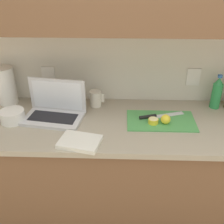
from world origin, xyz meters
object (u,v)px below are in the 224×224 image
knife (154,116)px  lemon_whole_beside (166,119)px  laptop (55,109)px  paper_towel_roll (6,86)px  cutting_board (161,121)px  bowl_white (12,116)px  bottle_oil_tall (217,93)px  measuring_cup (96,99)px  lemon_half_cut (153,121)px

knife → lemon_whole_beside: bearing=-66.6°
laptop → paper_towel_roll: (-0.37, 0.18, 0.07)m
cutting_board → lemon_whole_beside: bearing=-60.6°
laptop → bowl_white: (-0.25, -0.06, -0.02)m
laptop → cutting_board: (0.67, -0.03, -0.05)m
laptop → cutting_board: bearing=6.2°
knife → bottle_oil_tall: (0.42, 0.16, 0.09)m
cutting_board → knife: size_ratio=1.43×
lemon_whole_beside → measuring_cup: size_ratio=0.55×
bowl_white → measuring_cup: bearing=24.1°
cutting_board → measuring_cup: size_ratio=3.92×
laptop → bottle_oil_tall: bearing=17.9°
knife → bowl_white: bowl_white is taller
lemon_half_cut → bowl_white: size_ratio=0.41×
lemon_whole_beside → paper_towel_roll: 1.09m
lemon_whole_beside → bowl_white: size_ratio=0.40×
lemon_whole_beside → bottle_oil_tall: bearing=33.1°
laptop → bottle_oil_tall: 1.06m
lemon_half_cut → knife: bearing=80.7°
cutting_board → measuring_cup: 0.46m
knife → paper_towel_roll: (-0.99, 0.18, 0.11)m
bowl_white → lemon_half_cut: bearing=-0.4°
knife → bottle_oil_tall: bottle_oil_tall is taller
knife → lemon_half_cut: lemon_half_cut is taller
cutting_board → bottle_oil_tall: size_ratio=1.79×
cutting_board → paper_towel_roll: bearing=168.4°
knife → paper_towel_roll: paper_towel_roll is taller
cutting_board → bottle_oil_tall: bottle_oil_tall is taller
laptop → knife: size_ratio=1.34×
bottle_oil_tall → paper_towel_roll: paper_towel_roll is taller
bottle_oil_tall → measuring_cup: size_ratio=2.19×
laptop → knife: bearing=9.1°
cutting_board → measuring_cup: measuring_cup is taller
lemon_whole_beside → knife: bearing=130.9°
bottle_oil_tall → measuring_cup: bearing=-179.5°
bottle_oil_tall → bowl_white: bottle_oil_tall is taller
knife → bowl_white: size_ratio=1.98×
cutting_board → bowl_white: (-0.92, -0.03, 0.03)m
laptop → bottle_oil_tall: (1.05, 0.17, 0.05)m
lemon_whole_beside → bottle_oil_tall: size_ratio=0.25×
lemon_whole_beside → paper_towel_roll: bearing=166.6°
measuring_cup → knife: bearing=-22.4°
bottle_oil_tall → bowl_white: 1.32m
lemon_whole_beside → lemon_half_cut: bearing=179.6°
lemon_half_cut → lemon_whole_beside: size_ratio=1.03×
bottle_oil_tall → laptop: bearing=-171.0°
lemon_half_cut → bottle_oil_tall: (0.43, 0.23, 0.08)m
lemon_whole_beside → paper_towel_roll: paper_towel_roll is taller
measuring_cup → laptop: bearing=-147.1°
knife → lemon_half_cut: bearing=-116.8°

